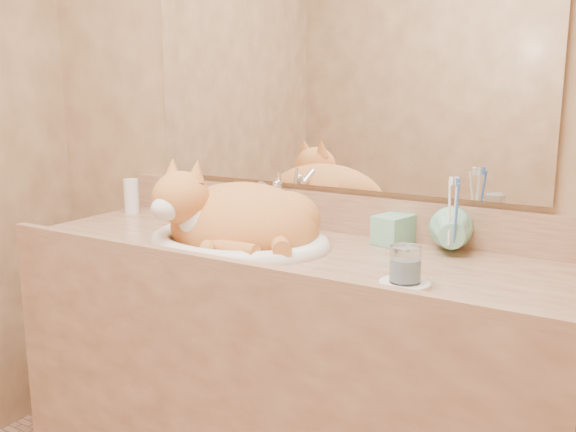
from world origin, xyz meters
The scene contains 12 objects.
wall_back centered at (0.00, 1.00, 1.25)m, with size 2.40×0.02×2.50m, color brown.
vanity_counter centered at (0.00, 0.72, 0.42)m, with size 1.60×0.55×0.85m, color brown, non-canonical shape.
mirror centered at (0.00, 0.99, 1.39)m, with size 1.30×0.02×0.80m, color white.
sink_basin centered at (-0.14, 0.70, 0.93)m, with size 0.53×0.45×0.17m, color white, non-canonical shape.
faucet centered at (-0.14, 0.91, 0.93)m, with size 0.04×0.12×0.17m, color silver, non-canonical shape.
cat centered at (-0.16, 0.70, 0.93)m, with size 0.46×0.37×0.25m, color #C76C2D, non-canonical shape.
soap_dispenser centered at (0.22, 0.88, 0.94)m, with size 0.08×0.09×0.19m, color #79C2A2.
toothbrush_cup centered at (0.43, 0.86, 0.91)m, with size 0.12×0.12×0.11m, color #79C2A2.
toothbrushes centered at (0.43, 0.86, 0.98)m, with size 0.04×0.04×0.22m, color white, non-canonical shape.
saucer centered at (0.41, 0.58, 0.85)m, with size 0.12×0.12×0.01m, color white.
water_glass centered at (0.41, 0.58, 0.90)m, with size 0.07×0.07×0.08m, color white.
lotion_bottle centered at (-0.72, 0.87, 0.91)m, with size 0.05×0.05×0.12m, color white.
Camera 1 is at (0.90, -0.75, 1.31)m, focal length 40.00 mm.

